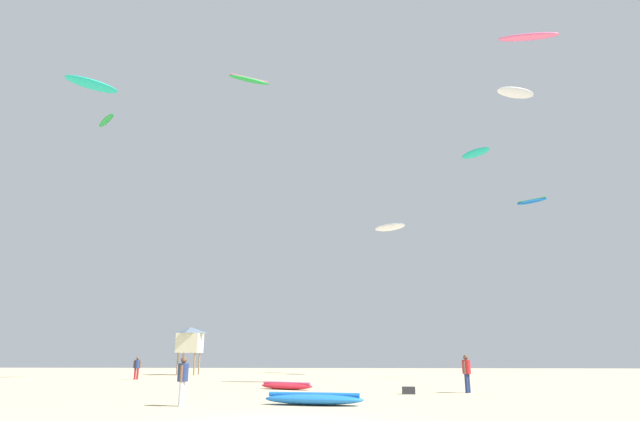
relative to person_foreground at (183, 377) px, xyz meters
name	(u,v)px	position (x,y,z in m)	size (l,w,h in m)	color
person_foreground	(183,377)	(0.00, 0.00, 0.00)	(0.37, 0.54, 1.63)	silver
person_midground	(467,370)	(11.24, 7.12, 0.04)	(0.39, 0.47, 1.70)	navy
person_left	(137,366)	(-9.58, 19.92, -0.03)	(0.50, 0.36, 1.57)	#B21E23
kite_grounded_near	(286,386)	(2.55, 9.26, -0.77)	(3.15, 2.23, 0.40)	red
kite_grounded_mid	(314,399)	(4.51, 0.62, -0.75)	(3.64, 1.54, 0.42)	blue
lifeguard_tower	(190,339)	(-8.52, 28.91, 2.10)	(2.30, 2.30, 4.15)	#8C704C
cooler_box	(409,390)	(8.42, 6.22, -0.79)	(0.56, 0.36, 0.32)	#2D2D33
kite_aloft_0	(106,121)	(-16.09, 23.87, 21.42)	(2.93, 3.21, 0.80)	green
kite_aloft_1	(532,201)	(20.14, 20.95, 12.27)	(2.25, 2.00, 0.60)	blue
kite_aloft_2	(390,227)	(10.11, 33.43, 13.35)	(3.40, 2.70, 0.78)	white
kite_aloft_3	(92,84)	(-13.19, 15.41, 20.30)	(3.60, 3.37, 0.64)	#19B29E
kite_aloft_4	(516,93)	(22.06, 27.27, 24.97)	(4.14, 2.29, 0.99)	white
kite_aloft_5	(476,153)	(17.77, 27.10, 18.80)	(2.64, 2.85, 0.70)	#19B29E
kite_aloft_6	(529,37)	(18.10, 12.55, 21.30)	(4.06, 1.57, 0.68)	#E5598C
kite_aloft_7	(249,80)	(-2.01, 18.93, 22.33)	(3.47, 2.48, 0.66)	green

